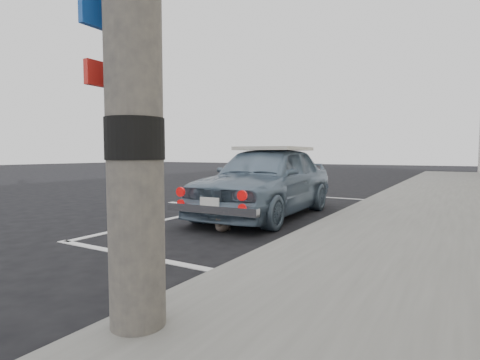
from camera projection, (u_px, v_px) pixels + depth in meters
The scene contains 7 objects.
ground at pixel (140, 243), 5.10m from camera, with size 80.00×80.00×0.00m, color black.
sidewalk at pixel (413, 236), 5.17m from camera, with size 2.80×40.00×0.15m, color slate.
pline_rear at pixel (139, 256), 4.41m from camera, with size 3.00×0.12×0.01m, color silver.
pline_front at pixel (326, 197), 10.41m from camera, with size 3.00×0.12×0.01m, color silver.
pline_side at pixel (212, 209), 8.13m from camera, with size 0.12×7.00×0.01m, color silver.
retro_coupe at pixel (266, 180), 7.34m from camera, with size 1.82×4.17×1.40m.
cat at pixel (222, 225), 5.80m from camera, with size 0.25×0.47×0.25m.
Camera 1 is at (3.75, -3.62, 1.21)m, focal length 28.00 mm.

